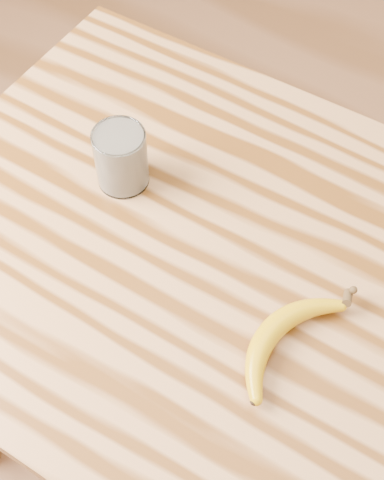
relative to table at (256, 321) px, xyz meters
The scene contains 4 objects.
room 0.58m from the table, ahead, with size 4.04×4.04×2.70m.
table is the anchor object (origin of this frame).
smoothie_glass 0.35m from the table, 169.90° to the left, with size 0.09×0.09×0.11m.
banana 0.17m from the table, 53.12° to the right, with size 0.10×0.29×0.04m, color #C5940A, non-canonical shape.
Camera 1 is at (0.18, -0.49, 1.77)m, focal length 50.00 mm.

